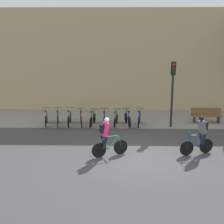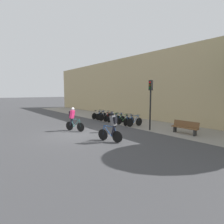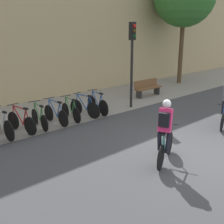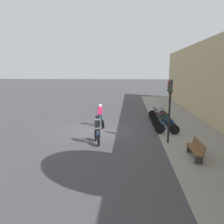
# 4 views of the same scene
# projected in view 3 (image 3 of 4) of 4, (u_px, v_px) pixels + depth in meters

# --- Properties ---
(ground) EXTENTS (200.00, 200.00, 0.00)m
(ground) POSITION_uv_depth(u_px,v_px,m) (194.00, 155.00, 8.10)
(ground) COLOR #3D3D3F
(kerb_strip) EXTENTS (44.00, 4.50, 0.01)m
(kerb_strip) POSITION_uv_depth(u_px,v_px,m) (64.00, 109.00, 12.87)
(kerb_strip) COLOR gray
(kerb_strip) RESTS_ON ground
(building_facade) EXTENTS (44.00, 0.60, 7.02)m
(building_facade) POSITION_uv_depth(u_px,v_px,m) (32.00, 29.00, 13.69)
(building_facade) COLOR tan
(building_facade) RESTS_ON ground
(cyclist_pink) EXTENTS (1.57, 0.76, 1.77)m
(cyclist_pink) POSITION_uv_depth(u_px,v_px,m) (165.00, 131.00, 7.27)
(cyclist_pink) COLOR black
(cyclist_pink) RESTS_ON ground
(parked_bike_2) EXTENTS (0.46, 1.75, 0.99)m
(parked_bike_2) POSITION_uv_depth(u_px,v_px,m) (2.00, 125.00, 9.32)
(parked_bike_2) COLOR black
(parked_bike_2) RESTS_ON ground
(parked_bike_3) EXTENTS (0.46, 1.64, 0.96)m
(parked_bike_3) POSITION_uv_depth(u_px,v_px,m) (21.00, 122.00, 9.77)
(parked_bike_3) COLOR black
(parked_bike_3) RESTS_ON ground
(parked_bike_4) EXTENTS (0.46, 1.57, 0.94)m
(parked_bike_4) POSITION_uv_depth(u_px,v_px,m) (39.00, 118.00, 10.23)
(parked_bike_4) COLOR black
(parked_bike_4) RESTS_ON ground
(parked_bike_5) EXTENTS (0.46, 1.67, 0.95)m
(parked_bike_5) POSITION_uv_depth(u_px,v_px,m) (56.00, 114.00, 10.67)
(parked_bike_5) COLOR black
(parked_bike_5) RESTS_ON ground
(parked_bike_6) EXTENTS (0.46, 1.57, 0.93)m
(parked_bike_6) POSITION_uv_depth(u_px,v_px,m) (71.00, 111.00, 11.12)
(parked_bike_6) COLOR black
(parked_bike_6) RESTS_ON ground
(parked_bike_7) EXTENTS (0.48, 1.60, 0.97)m
(parked_bike_7) POSITION_uv_depth(u_px,v_px,m) (85.00, 107.00, 11.57)
(parked_bike_7) COLOR black
(parked_bike_7) RESTS_ON ground
(parked_bike_8) EXTENTS (0.46, 1.66, 0.98)m
(parked_bike_8) POSITION_uv_depth(u_px,v_px,m) (98.00, 104.00, 12.01)
(parked_bike_8) COLOR black
(parked_bike_8) RESTS_ON ground
(traffic_light_pole) EXTENTS (0.26, 0.30, 3.80)m
(traffic_light_pole) POSITION_uv_depth(u_px,v_px,m) (132.00, 50.00, 12.40)
(traffic_light_pole) COLOR black
(traffic_light_pole) RESTS_ON ground
(bench) EXTENTS (1.84, 0.44, 0.89)m
(bench) POSITION_uv_depth(u_px,v_px,m) (148.00, 88.00, 15.20)
(bench) COLOR brown
(bench) RESTS_ON ground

